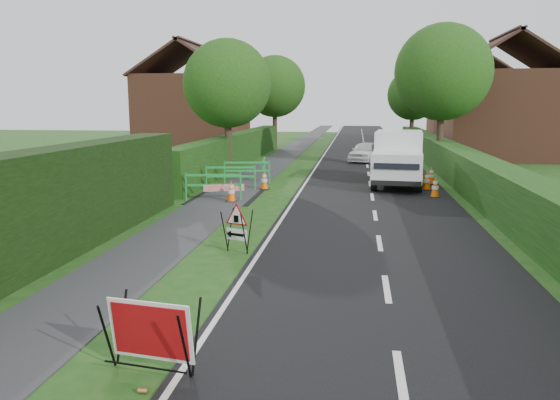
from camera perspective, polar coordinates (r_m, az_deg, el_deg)
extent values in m
plane|color=#164814|center=(9.96, -3.38, -10.55)|extent=(120.00, 120.00, 0.00)
cube|color=black|center=(44.28, 8.83, 5.38)|extent=(6.00, 90.00, 0.02)
cube|color=#2D2D30|center=(44.54, 1.70, 5.52)|extent=(2.00, 90.00, 0.02)
cube|color=#14380F|center=(32.08, -4.43, 3.73)|extent=(1.00, 24.00, 1.80)
cube|color=#14380F|center=(25.80, 18.27, 1.73)|extent=(1.20, 50.00, 1.50)
cube|color=brown|center=(40.91, -8.98, 8.86)|extent=(7.00, 7.00, 5.50)
cube|color=#331E19|center=(41.56, -11.51, 14.10)|extent=(4.00, 7.40, 2.58)
cube|color=#331E19|center=(40.54, -6.69, 14.34)|extent=(4.00, 7.40, 2.58)
cube|color=#331E19|center=(41.11, -9.18, 15.75)|extent=(0.25, 7.40, 0.18)
cube|color=brown|center=(38.25, 22.04, 8.18)|extent=(7.00, 7.00, 5.50)
cube|color=#331E19|center=(37.99, 19.79, 14.12)|extent=(4.00, 7.40, 2.58)
cube|color=#331E19|center=(38.82, 25.00, 13.69)|extent=(4.00, 7.40, 2.58)
cube|color=#331E19|center=(38.47, 22.54, 15.54)|extent=(0.25, 7.40, 0.18)
cube|color=brown|center=(52.14, 19.43, 8.64)|extent=(7.00, 7.00, 5.50)
cube|color=#331E19|center=(51.91, 17.74, 12.98)|extent=(4.00, 7.40, 2.58)
cube|color=#331E19|center=(52.59, 21.59, 12.71)|extent=(4.00, 7.40, 2.58)
cube|color=#331E19|center=(52.30, 19.75, 14.05)|extent=(0.25, 7.40, 0.18)
cylinder|color=#2D2116|center=(27.98, -5.42, 5.50)|extent=(0.36, 0.36, 2.62)
sphere|color=#193F11|center=(27.92, -5.53, 12.03)|extent=(4.40, 4.40, 4.40)
cylinder|color=#2D2116|center=(31.53, 16.33, 5.97)|extent=(0.36, 0.36, 2.97)
sphere|color=#193F11|center=(31.51, 16.67, 12.68)|extent=(5.20, 5.20, 5.20)
cylinder|color=#2D2116|center=(43.67, -0.54, 7.27)|extent=(0.36, 0.36, 2.80)
sphere|color=#193F11|center=(43.64, -0.55, 11.79)|extent=(4.80, 4.80, 4.80)
cylinder|color=#2D2116|center=(47.41, 13.57, 7.00)|extent=(0.36, 0.36, 2.45)
sphere|color=#193F11|center=(47.36, 13.72, 10.64)|extent=(4.20, 4.20, 4.20)
cylinder|color=black|center=(7.68, -17.65, -13.44)|extent=(0.08, 0.34, 0.96)
cylinder|color=black|center=(7.95, -16.19, -12.53)|extent=(0.08, 0.34, 0.96)
cylinder|color=black|center=(7.15, -9.96, -14.90)|extent=(0.08, 0.34, 0.96)
cylinder|color=black|center=(7.44, -8.71, -13.84)|extent=(0.08, 0.34, 0.96)
cylinder|color=black|center=(7.52, -13.93, -16.57)|extent=(1.17, 0.20, 0.03)
cube|color=white|center=(7.49, -13.36, -13.15)|extent=(1.19, 0.31, 0.84)
cube|color=#A50B10|center=(7.48, -13.43, -13.20)|extent=(1.08, 0.27, 0.73)
cylinder|color=black|center=(12.98, -5.82, -3.28)|extent=(0.13, 0.30, 1.01)
cylinder|color=black|center=(13.19, -5.21, -3.06)|extent=(0.13, 0.30, 1.01)
cylinder|color=black|center=(12.70, -3.77, -3.56)|extent=(0.13, 0.30, 1.01)
cylinder|color=black|center=(12.91, -3.18, -3.33)|extent=(0.13, 0.30, 1.01)
cube|color=white|center=(12.94, -4.54, -3.61)|extent=(0.53, 0.21, 0.27)
cube|color=black|center=(12.93, -4.57, -3.63)|extent=(0.38, 0.15, 0.06)
cone|color=black|center=(13.05, -5.38, -3.52)|extent=(0.17, 0.20, 0.16)
cube|color=black|center=(12.84, -4.61, -1.98)|extent=(0.12, 0.05, 0.16)
cube|color=silver|center=(24.80, 12.27, 4.85)|extent=(2.24, 3.33, 1.89)
cube|color=silver|center=(22.45, 12.12, 3.39)|extent=(2.14, 2.21, 1.16)
cube|color=black|center=(21.45, 12.09, 3.86)|extent=(1.74, 0.38, 0.53)
cube|color=yellow|center=(24.00, 9.80, 2.96)|extent=(0.46, 4.84, 0.24)
cube|color=yellow|center=(23.97, 14.54, 2.78)|extent=(0.46, 4.84, 0.24)
cube|color=black|center=(21.55, 12.01, 1.73)|extent=(1.93, 0.29, 0.20)
cylinder|color=black|center=(22.51, 9.81, 1.95)|extent=(0.31, 0.80, 0.79)
cylinder|color=black|center=(22.48, 14.31, 1.77)|extent=(0.31, 0.80, 0.79)
cylinder|color=black|center=(25.64, 10.25, 2.91)|extent=(0.31, 0.80, 0.79)
cylinder|color=black|center=(25.62, 14.20, 2.75)|extent=(0.31, 0.80, 0.79)
cube|color=black|center=(21.48, 15.86, 0.32)|extent=(0.38, 0.38, 0.04)
cone|color=#FF5E08|center=(21.42, 15.91, 1.36)|extent=(0.32, 0.32, 0.75)
cylinder|color=white|center=(21.43, 15.90, 1.26)|extent=(0.25, 0.25, 0.14)
cylinder|color=white|center=(21.40, 15.93, 1.76)|extent=(0.17, 0.17, 0.10)
cube|color=black|center=(23.24, 15.06, 1.07)|extent=(0.38, 0.38, 0.04)
cone|color=#FF5E08|center=(23.18, 15.10, 2.03)|extent=(0.32, 0.32, 0.75)
cylinder|color=white|center=(23.19, 15.10, 1.94)|extent=(0.25, 0.25, 0.14)
cylinder|color=white|center=(23.16, 15.12, 2.40)|extent=(0.17, 0.17, 0.10)
cube|color=black|center=(24.90, 15.49, 1.63)|extent=(0.38, 0.38, 0.04)
cone|color=#FF5E08|center=(24.84, 15.53, 2.53)|extent=(0.32, 0.32, 0.75)
cylinder|color=white|center=(24.85, 15.52, 2.44)|extent=(0.25, 0.25, 0.14)
cylinder|color=white|center=(24.82, 15.54, 2.87)|extent=(0.17, 0.17, 0.10)
cube|color=black|center=(19.79, -5.11, -0.14)|extent=(0.38, 0.38, 0.04)
cone|color=#FF5E08|center=(19.72, -5.13, 0.99)|extent=(0.32, 0.32, 0.75)
cylinder|color=white|center=(19.73, -5.12, 0.88)|extent=(0.25, 0.25, 0.14)
cylinder|color=white|center=(19.70, -5.13, 1.42)|extent=(0.17, 0.17, 0.10)
cube|color=black|center=(22.58, -1.65, 1.16)|extent=(0.38, 0.38, 0.04)
cone|color=#FF5E08|center=(22.52, -1.65, 2.15)|extent=(0.32, 0.32, 0.75)
cylinder|color=white|center=(22.53, -1.65, 2.06)|extent=(0.25, 0.25, 0.14)
cylinder|color=white|center=(22.50, -1.65, 2.53)|extent=(0.17, 0.17, 0.10)
cube|color=green|center=(20.32, -9.78, 1.39)|extent=(0.06, 0.06, 1.00)
cube|color=green|center=(20.19, -4.14, 1.46)|extent=(0.06, 0.06, 1.00)
cube|color=green|center=(20.17, -6.99, 2.61)|extent=(1.97, 0.44, 0.08)
cube|color=green|center=(20.22, -6.97, 1.57)|extent=(1.97, 0.44, 0.08)
cube|color=green|center=(20.40, -9.75, 0.06)|extent=(0.13, 0.35, 0.04)
cube|color=green|center=(20.26, -4.12, 0.12)|extent=(0.13, 0.35, 0.04)
cube|color=green|center=(22.64, -7.69, 2.32)|extent=(0.06, 0.06, 1.00)
cube|color=green|center=(22.55, -2.62, 2.38)|extent=(0.06, 0.06, 1.00)
cube|color=green|center=(22.52, -5.18, 3.41)|extent=(1.97, 0.42, 0.08)
cube|color=green|center=(22.57, -5.16, 2.48)|extent=(1.97, 0.42, 0.08)
cube|color=green|center=(22.71, -7.67, 1.12)|extent=(0.12, 0.36, 0.04)
cube|color=green|center=(22.62, -2.61, 1.17)|extent=(0.12, 0.36, 0.04)
cube|color=green|center=(24.44, -5.81, 2.93)|extent=(0.06, 0.06, 1.00)
cube|color=green|center=(24.37, -1.11, 2.96)|extent=(0.06, 0.06, 1.00)
cube|color=green|center=(24.34, -3.47, 3.93)|extent=(1.98, 0.39, 0.08)
cube|color=green|center=(24.38, -3.47, 3.06)|extent=(1.98, 0.39, 0.08)
cube|color=green|center=(24.50, -5.79, 1.81)|extent=(0.12, 0.36, 0.04)
cube|color=green|center=(24.44, -1.11, 1.84)|extent=(0.12, 0.36, 0.04)
cube|color=green|center=(24.46, -1.81, 2.98)|extent=(0.06, 0.06, 1.00)
cube|color=green|center=(26.45, -1.59, 3.51)|extent=(0.06, 0.06, 1.00)
cube|color=green|center=(25.41, -1.70, 4.20)|extent=(0.29, 1.99, 0.08)
cube|color=green|center=(25.45, -1.70, 3.37)|extent=(0.29, 1.99, 0.08)
cube|color=green|center=(24.53, -1.80, 1.87)|extent=(0.35, 0.10, 0.04)
cube|color=green|center=(26.51, -1.58, 2.48)|extent=(0.35, 0.10, 0.04)
cube|color=red|center=(20.24, -5.86, 0.02)|extent=(1.44, 0.51, 0.25)
cylinder|color=#BF7F4C|center=(7.28, -14.11, -19.02)|extent=(0.12, 0.07, 0.07)
imported|color=white|center=(33.86, 8.92, 5.01)|extent=(2.37, 3.84, 1.22)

